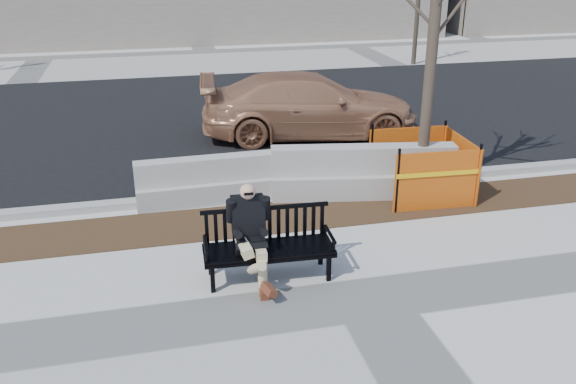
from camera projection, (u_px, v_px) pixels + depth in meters
name	position (u px, v px, depth m)	size (l,w,h in m)	color
ground	(369.00, 298.00, 7.56)	(120.00, 120.00, 0.00)	beige
mulch_strip	(313.00, 213.00, 9.90)	(40.00, 1.20, 0.02)	#47301C
asphalt_street	(248.00, 115.00, 15.47)	(60.00, 10.40, 0.01)	black
curb	(299.00, 189.00, 10.73)	(60.00, 0.25, 0.12)	#9E9B93
bench	(269.00, 277.00, 8.03)	(1.72, 0.62, 0.92)	black
seated_man	(251.00, 277.00, 8.03)	(0.55, 0.91, 1.28)	black
tree_fence	(419.00, 194.00, 10.66)	(2.20, 2.20, 5.50)	#E85B14
sedan	(309.00, 135.00, 13.87)	(1.96, 4.81, 1.40)	#B17753
jersey_barrier_left	(219.00, 199.00, 10.43)	(2.74, 0.55, 0.79)	#A8A69D
jersey_barrier_right	(362.00, 195.00, 10.63)	(3.15, 0.63, 0.90)	#A6A39B
far_tree_right	(413.00, 64.00, 21.84)	(1.76, 1.76, 4.76)	#3F3529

